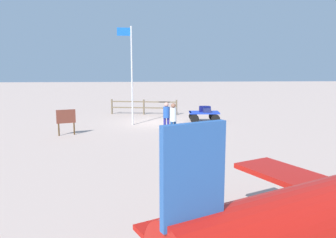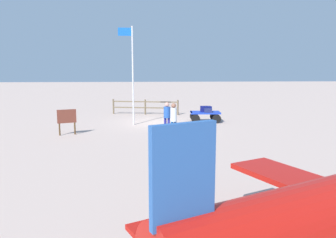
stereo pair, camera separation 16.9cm
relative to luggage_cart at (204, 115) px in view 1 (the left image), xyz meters
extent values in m
plane|color=#BCA193|center=(3.14, 0.13, -0.48)|extent=(120.00, 120.00, 0.00)
cube|color=#1C3ABA|center=(-0.02, 0.00, 0.13)|extent=(1.98, 1.22, 0.10)
cube|color=#1C3ABA|center=(0.89, -0.05, 0.13)|extent=(0.14, 1.06, 0.10)
cylinder|color=black|center=(0.68, 0.54, -0.20)|extent=(0.57, 0.15, 0.56)
cylinder|color=black|center=(0.62, -0.61, -0.20)|extent=(0.57, 0.15, 0.56)
cylinder|color=black|center=(-0.66, 0.62, -0.20)|extent=(0.57, 0.15, 0.56)
cylinder|color=black|center=(-0.72, -0.54, -0.20)|extent=(0.57, 0.15, 0.56)
cube|color=navy|center=(-0.13, 0.37, 0.32)|extent=(0.52, 0.34, 0.28)
cube|color=navy|center=(0.02, -0.04, 0.37)|extent=(0.54, 0.38, 0.37)
cube|color=navy|center=(-0.16, 0.05, 0.37)|extent=(0.53, 0.45, 0.37)
cylinder|color=navy|center=(2.32, 4.46, -0.08)|extent=(0.14, 0.14, 0.79)
cylinder|color=navy|center=(2.49, 4.56, -0.08)|extent=(0.14, 0.14, 0.79)
cylinder|color=silver|center=(2.40, 4.51, 0.66)|extent=(0.45, 0.45, 0.70)
sphere|color=#905E49|center=(2.40, 4.51, 1.13)|extent=(0.24, 0.24, 0.24)
cylinder|color=navy|center=(2.59, 3.46, -0.07)|extent=(0.14, 0.14, 0.81)
cylinder|color=navy|center=(2.78, 3.39, -0.07)|extent=(0.14, 0.14, 0.81)
cylinder|color=#2452AF|center=(2.68, 3.43, 0.64)|extent=(0.47, 0.47, 0.61)
sphere|color=tan|center=(2.68, 3.43, 1.06)|extent=(0.25, 0.25, 0.25)
cube|color=#2A58A0|center=(3.29, 17.52, 1.77)|extent=(0.86, 0.48, 1.30)
cylinder|color=silver|center=(4.62, 0.85, 2.51)|extent=(0.10, 0.10, 5.98)
cube|color=blue|center=(5.07, 0.85, 5.16)|extent=(0.80, 0.09, 0.47)
cylinder|color=#4C3319|center=(7.62, 3.68, -0.16)|extent=(0.08, 0.08, 0.64)
cylinder|color=#4C3319|center=(8.36, 3.93, -0.16)|extent=(0.08, 0.08, 0.64)
cube|color=brown|center=(7.99, 3.80, 0.52)|extent=(0.94, 0.37, 0.71)
cylinder|color=brown|center=(1.49, -3.24, 0.09)|extent=(0.12, 0.12, 1.13)
cylinder|color=brown|center=(3.92, -3.70, 0.09)|extent=(0.12, 0.12, 1.13)
cylinder|color=brown|center=(6.36, -4.16, 0.09)|extent=(0.12, 0.12, 1.13)
cube|color=brown|center=(3.92, -3.70, 0.48)|extent=(4.88, 1.00, 0.08)
cube|color=brown|center=(3.92, -3.70, 0.03)|extent=(4.88, 1.00, 0.08)
camera|label=1|loc=(3.89, 21.43, 3.08)|focal=35.72mm
camera|label=2|loc=(3.72, 21.44, 3.08)|focal=35.72mm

